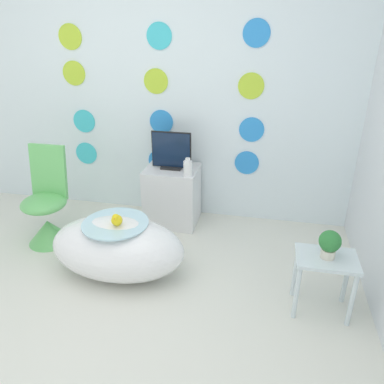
% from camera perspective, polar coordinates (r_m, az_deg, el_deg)
% --- Properties ---
extents(ground_plane, '(12.00, 12.00, 0.00)m').
position_cam_1_polar(ground_plane, '(2.49, -18.31, -23.95)').
color(ground_plane, silver).
extents(wall_back_dotted, '(4.62, 0.05, 2.60)m').
position_cam_1_polar(wall_back_dotted, '(3.60, -4.77, 16.29)').
color(wall_back_dotted, white).
rests_on(wall_back_dotted, ground_plane).
extents(bathtub, '(1.04, 0.60, 0.47)m').
position_cam_1_polar(bathtub, '(2.95, -11.25, -8.30)').
color(bathtub, white).
rests_on(bathtub, ground_plane).
extents(rubber_duck, '(0.08, 0.09, 0.10)m').
position_cam_1_polar(rubber_duck, '(2.74, -11.50, -4.14)').
color(rubber_duck, yellow).
rests_on(rubber_duck, bathtub).
extents(chair, '(0.39, 0.39, 0.86)m').
position_cam_1_polar(chair, '(3.53, -21.23, -3.26)').
color(chair, '#66C166').
rests_on(chair, ground_plane).
extents(tv_cabinet, '(0.49, 0.42, 0.56)m').
position_cam_1_polar(tv_cabinet, '(3.61, -3.01, -0.52)').
color(tv_cabinet, silver).
rests_on(tv_cabinet, ground_plane).
extents(tv, '(0.37, 0.12, 0.35)m').
position_cam_1_polar(tv, '(3.45, -3.16, 6.08)').
color(tv, black).
rests_on(tv, tv_cabinet).
extents(vase, '(0.08, 0.08, 0.17)m').
position_cam_1_polar(vase, '(3.30, -0.64, 3.66)').
color(vase, white).
rests_on(vase, tv_cabinet).
extents(side_table, '(0.39, 0.28, 0.43)m').
position_cam_1_polar(side_table, '(2.66, 19.61, -11.00)').
color(side_table, silver).
rests_on(side_table, ground_plane).
extents(potted_plant_left, '(0.14, 0.14, 0.19)m').
position_cam_1_polar(potted_plant_left, '(2.55, 20.24, -7.32)').
color(potted_plant_left, beige).
rests_on(potted_plant_left, side_table).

